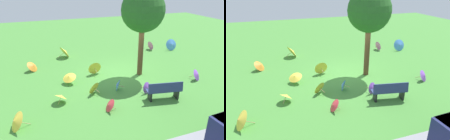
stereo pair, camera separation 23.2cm
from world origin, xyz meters
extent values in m
plane|color=#478C38|center=(0.00, 0.00, 0.00)|extent=(40.00, 40.00, 0.00)
cube|color=navy|center=(-0.67, 3.30, 0.45)|extent=(1.66, 0.74, 0.05)
cube|color=navy|center=(-0.63, 3.50, 0.68)|extent=(1.59, 0.40, 0.45)
cube|color=black|center=(-0.04, 3.18, 0.23)|extent=(0.15, 0.41, 0.45)
cube|color=black|center=(-1.30, 3.42, 0.23)|extent=(0.15, 0.41, 0.45)
cylinder|color=brown|center=(-0.93, 0.41, 1.47)|extent=(0.30, 0.30, 2.93)
sphere|color=#286023|center=(-0.93, 0.41, 3.63)|extent=(2.31, 2.31, 2.31)
cylinder|color=tan|center=(5.05, -2.28, 0.15)|extent=(0.27, 0.16, 0.26)
cone|color=orange|center=(4.87, -2.18, 0.32)|extent=(0.85, 0.90, 0.64)
sphere|color=tan|center=(4.82, -2.15, 0.37)|extent=(0.06, 0.06, 0.05)
cylinder|color=tan|center=(2.98, -3.94, 0.23)|extent=(0.50, 0.16, 0.34)
cone|color=yellow|center=(2.68, -4.03, 0.43)|extent=(0.85, 1.05, 0.86)
sphere|color=tan|center=(2.61, -4.05, 0.47)|extent=(0.06, 0.05, 0.05)
cylinder|color=tan|center=(-5.35, -3.22, 0.31)|extent=(0.04, 0.57, 0.22)
cone|color=#4C8CE5|center=(-5.34, -2.87, 0.44)|extent=(0.89, 0.45, 0.88)
sphere|color=tan|center=(-5.34, -2.80, 0.46)|extent=(0.04, 0.05, 0.05)
cylinder|color=tan|center=(1.82, 3.38, 0.15)|extent=(0.27, 0.05, 0.20)
cone|color=#D8383F|center=(1.98, 3.36, 0.26)|extent=(0.46, 0.61, 0.52)
sphere|color=tan|center=(2.02, 3.36, 0.29)|extent=(0.05, 0.04, 0.05)
cylinder|color=tan|center=(-3.65, -3.50, 0.29)|extent=(0.43, 0.09, 0.11)
cone|color=pink|center=(-3.93, -3.54, 0.35)|extent=(0.35, 0.71, 0.69)
sphere|color=tan|center=(-3.99, -3.55, 0.36)|extent=(0.05, 0.04, 0.04)
cylinder|color=tan|center=(5.31, 3.29, 0.17)|extent=(0.44, 0.15, 0.32)
cone|color=yellow|center=(5.58, 3.37, 0.36)|extent=(0.75, 0.90, 0.72)
sphere|color=tan|center=(5.64, 3.38, 0.40)|extent=(0.06, 0.05, 0.05)
cylinder|color=tan|center=(-0.14, 2.39, 0.24)|extent=(0.18, 0.32, 0.09)
cone|color=purple|center=(-0.24, 2.59, 0.29)|extent=(0.59, 0.45, 0.57)
sphere|color=tan|center=(-0.27, 2.63, 0.30)|extent=(0.05, 0.05, 0.04)
cylinder|color=tan|center=(2.09, 1.89, 0.23)|extent=(0.22, 0.30, 0.16)
cone|color=yellow|center=(2.22, 1.71, 0.32)|extent=(0.73, 0.66, 0.64)
sphere|color=tan|center=(2.25, 1.67, 0.34)|extent=(0.06, 0.06, 0.05)
cylinder|color=tan|center=(3.87, 2.11, 0.14)|extent=(0.19, 0.17, 0.28)
cone|color=yellow|center=(3.77, 2.02, 0.31)|extent=(0.78, 0.79, 0.45)
sphere|color=tan|center=(3.74, 2.00, 0.36)|extent=(0.06, 0.06, 0.05)
cylinder|color=tan|center=(1.51, -0.26, 0.32)|extent=(0.06, 0.41, 0.12)
cone|color=yellow|center=(1.53, -0.53, 0.39)|extent=(0.79, 0.39, 0.77)
sphere|color=tan|center=(1.54, -0.60, 0.40)|extent=(0.04, 0.05, 0.04)
cylinder|color=tan|center=(-3.38, 2.01, 0.18)|extent=(0.24, 0.34, 0.23)
cone|color=purple|center=(-3.51, 2.21, 0.31)|extent=(0.77, 0.70, 0.62)
sphere|color=tan|center=(-3.54, 2.26, 0.34)|extent=(0.06, 0.06, 0.05)
cylinder|color=tan|center=(0.84, 1.92, 0.25)|extent=(0.27, 0.20, 0.09)
cone|color=#4C8CE5|center=(1.01, 1.80, 0.29)|extent=(0.51, 0.61, 0.59)
sphere|color=tan|center=(1.06, 1.77, 0.31)|extent=(0.06, 0.05, 0.04)
cylinder|color=tan|center=(3.05, 0.19, 0.17)|extent=(0.14, 0.14, 0.33)
cone|color=yellow|center=(3.12, 0.27, 0.38)|extent=(0.98, 0.98, 0.40)
sphere|color=tan|center=(3.13, 0.28, 0.43)|extent=(0.06, 0.06, 0.05)
camera|label=1|loc=(4.46, 10.50, 5.06)|focal=34.05mm
camera|label=2|loc=(4.24, 10.58, 5.06)|focal=34.05mm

